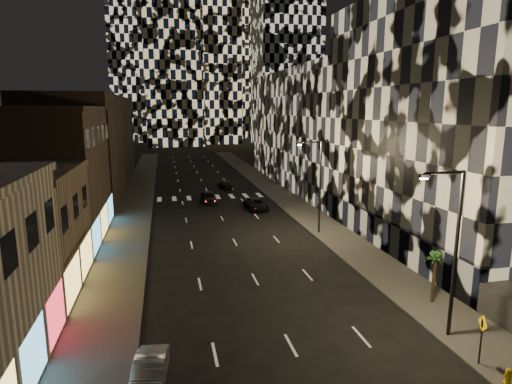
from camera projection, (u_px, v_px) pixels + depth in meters
name	position (u px, v px, depth m)	size (l,w,h in m)	color
sidewalk_left	(137.00, 200.00, 57.76)	(4.00, 120.00, 0.15)	#47443F
sidewalk_right	(279.00, 194.00, 61.88)	(4.00, 120.00, 0.15)	#47443F
curb_left	(153.00, 199.00, 58.19)	(0.20, 120.00, 0.15)	#4C4C47
curb_right	(265.00, 194.00, 61.45)	(0.20, 120.00, 0.15)	#4C4C47
retail_brown	(44.00, 177.00, 39.34)	(10.00, 15.00, 12.00)	brown
retail_filler_left	(90.00, 143.00, 64.57)	(10.00, 40.00, 14.00)	brown
midrise_right	(468.00, 122.00, 37.38)	(16.00, 25.00, 22.00)	#232326
midrise_base	(381.00, 232.00, 37.62)	(0.60, 25.00, 3.00)	#383838
midrise_filler_right	(328.00, 129.00, 68.95)	(16.00, 40.00, 18.00)	#232326
streetlight_near	(453.00, 243.00, 22.15)	(2.55, 0.25, 9.00)	black
streetlight_far	(318.00, 180.00, 41.34)	(2.55, 0.25, 9.00)	black
car_silver_parked	(149.00, 374.00, 18.96)	(1.37, 3.93, 1.30)	#A9A9AE
car_dark_midlane	(208.00, 197.00, 56.02)	(1.80, 4.49, 1.53)	black
car_dark_oncoming	(225.00, 184.00, 66.58)	(1.63, 4.01, 1.17)	black
car_dark_rightlane	(256.00, 204.00, 52.19)	(2.24, 4.86, 1.35)	black
fire_hydrant	(508.00, 376.00, 19.03)	(0.36, 0.34, 0.71)	yellow
ped_sign	(482.00, 331.00, 20.24)	(0.29, 0.81, 2.49)	black
palm_tree	(435.00, 261.00, 26.59)	(1.70, 1.67, 3.33)	#47331E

